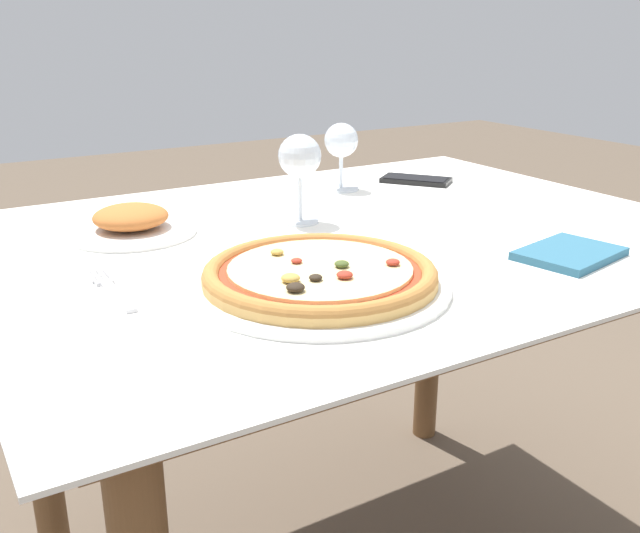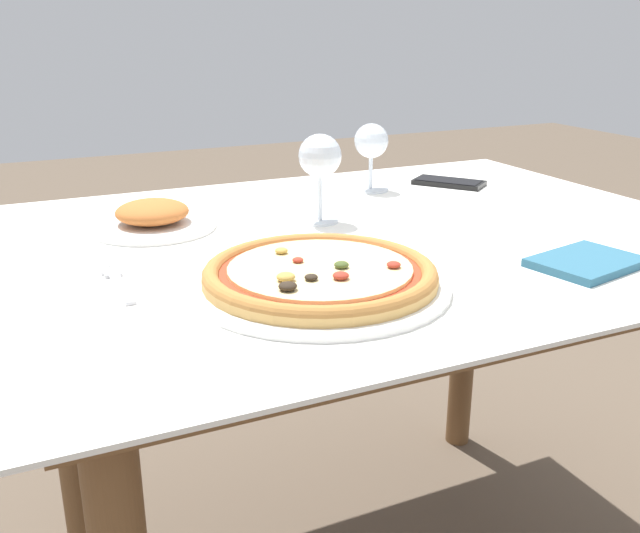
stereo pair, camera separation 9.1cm
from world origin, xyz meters
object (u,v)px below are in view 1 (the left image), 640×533
object	(u,v)px
dining_table	(349,286)
wine_glass_far_left	(300,159)
wine_glass_far_right	(341,144)
fork	(110,289)
cell_phone	(416,180)
pizza_plate	(320,276)
side_plate	(131,223)

from	to	relation	value
dining_table	wine_glass_far_left	bearing A→B (deg)	113.50
dining_table	wine_glass_far_right	xyz separation A→B (m)	(0.15, 0.27, 0.19)
fork	cell_phone	world-z (taller)	cell_phone
dining_table	pizza_plate	bearing A→B (deg)	-131.51
pizza_plate	cell_phone	world-z (taller)	pizza_plate
wine_glass_far_left	cell_phone	bearing A→B (deg)	22.22
dining_table	cell_phone	size ratio (longest dim) A/B	7.44
pizza_plate	fork	bearing A→B (deg)	150.63
side_plate	wine_glass_far_left	bearing A→B (deg)	-16.50
pizza_plate	cell_phone	distance (m)	0.67
fork	side_plate	bearing A→B (deg)	67.06
fork	wine_glass_far_right	world-z (taller)	wine_glass_far_right
wine_glass_far_right	cell_phone	bearing A→B (deg)	-8.30
dining_table	side_plate	world-z (taller)	side_plate
wine_glass_far_left	wine_glass_far_right	world-z (taller)	wine_glass_far_left
dining_table	side_plate	distance (m)	0.37
wine_glass_far_left	pizza_plate	bearing A→B (deg)	-114.83
wine_glass_far_left	cell_phone	world-z (taller)	wine_glass_far_left
dining_table	side_plate	bearing A→B (deg)	150.86
wine_glass_far_left	cell_phone	xyz separation A→B (m)	(0.37, 0.15, -0.10)
cell_phone	dining_table	bearing A→B (deg)	-143.49
fork	wine_glass_far_right	bearing A→B (deg)	30.63
pizza_plate	wine_glass_far_right	size ratio (longest dim) A/B	2.50
fork	side_plate	world-z (taller)	side_plate
pizza_plate	wine_glass_far_right	xyz separation A→B (m)	(0.33, 0.47, 0.08)
cell_phone	side_plate	xyz separation A→B (m)	(-0.64, -0.07, 0.01)
dining_table	pizza_plate	distance (m)	0.29
dining_table	pizza_plate	world-z (taller)	pizza_plate
pizza_plate	wine_glass_far_left	distance (m)	0.33
wine_glass_far_left	side_plate	size ratio (longest dim) A/B	0.73
side_plate	dining_table	bearing A→B (deg)	-29.14
side_plate	wine_glass_far_right	bearing A→B (deg)	11.79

